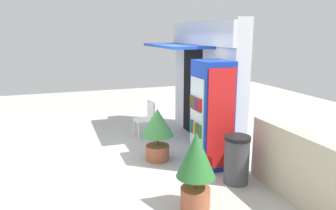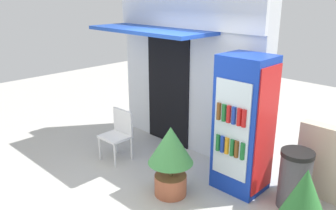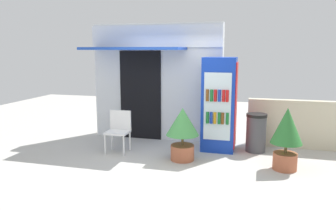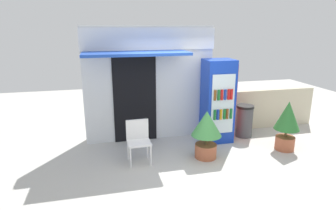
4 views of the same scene
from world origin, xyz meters
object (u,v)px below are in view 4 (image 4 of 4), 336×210
potted_plant_curbside (287,122)px  drink_cooler (218,101)px  plastic_chair (138,138)px  trash_bin (244,121)px  potted_plant_near_shop (206,130)px

potted_plant_curbside → drink_cooler: bearing=145.6°
plastic_chair → trash_bin: bearing=15.1°
trash_bin → plastic_chair: bearing=-164.9°
drink_cooler → trash_bin: drink_cooler is taller
drink_cooler → potted_plant_curbside: 1.61m
potted_plant_curbside → plastic_chair: bearing=176.3°
trash_bin → potted_plant_curbside: bearing=-62.1°
drink_cooler → potted_plant_near_shop: drink_cooler is taller
drink_cooler → plastic_chair: drink_cooler is taller
potted_plant_near_shop → trash_bin: bearing=34.2°
drink_cooler → potted_plant_curbside: bearing=-34.4°
potted_plant_near_shop → drink_cooler: bearing=54.6°
potted_plant_near_shop → trash_bin: 1.70m
drink_cooler → plastic_chair: bearing=-161.6°
potted_plant_near_shop → plastic_chair: bearing=172.6°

